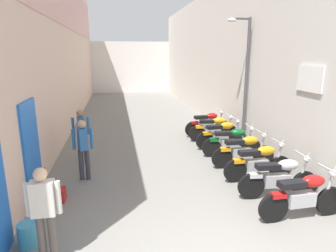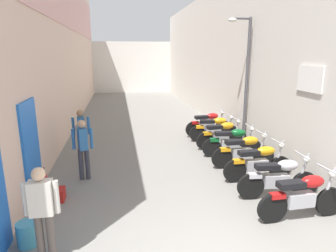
{
  "view_description": "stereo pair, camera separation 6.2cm",
  "coord_description": "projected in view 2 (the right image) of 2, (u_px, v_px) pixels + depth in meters",
  "views": [
    {
      "loc": [
        -1.27,
        -3.09,
        3.16
      ],
      "look_at": [
        0.17,
        5.01,
        1.12
      ],
      "focal_mm": 31.16,
      "sensor_mm": 36.0,
      "label": 1
    },
    {
      "loc": [
        -1.2,
        -3.1,
        3.16
      ],
      "look_at": [
        0.17,
        5.01,
        1.12
      ],
      "focal_mm": 31.16,
      "sensor_mm": 36.0,
      "label": 2
    }
  ],
  "objects": [
    {
      "name": "pedestrian_further_down",
      "position": [
        81.0,
        131.0,
        8.65
      ],
      "size": [
        0.52,
        0.37,
        1.57
      ],
      "color": "#8C7251",
      "rests_on": "ground"
    },
    {
      "name": "building_right",
      "position": [
        213.0,
        57.0,
        14.04
      ],
      "size": [
        0.45,
        21.53,
        6.01
      ],
      "color": "beige",
      "rests_on": "ground"
    },
    {
      "name": "street_lamp",
      "position": [
        244.0,
        73.0,
        9.62
      ],
      "size": [
        0.79,
        0.18,
        4.29
      ],
      "color": "#47474C",
      "rests_on": "ground"
    },
    {
      "name": "motorcycle_sixth",
      "position": [
        222.0,
        134.0,
        9.94
      ],
      "size": [
        1.85,
        0.58,
        1.04
      ],
      "color": "black",
      "rests_on": "ground"
    },
    {
      "name": "ground_plane",
      "position": [
        149.0,
        131.0,
        12.31
      ],
      "size": [
        37.53,
        37.53,
        0.0
      ],
      "primitive_type": "plane",
      "color": "slate"
    },
    {
      "name": "pedestrian_by_doorway",
      "position": [
        42.0,
        209.0,
        4.35
      ],
      "size": [
        0.52,
        0.2,
        1.57
      ],
      "color": "#564C47",
      "rests_on": "ground"
    },
    {
      "name": "plastic_crate",
      "position": [
        54.0,
        195.0,
        6.41
      ],
      "size": [
        0.44,
        0.32,
        0.28
      ],
      "primitive_type": "cube",
      "color": "red",
      "rests_on": "ground"
    },
    {
      "name": "water_jug_near_door",
      "position": [
        27.0,
        234.0,
        4.91
      ],
      "size": [
        0.34,
        0.34,
        0.42
      ],
      "primitive_type": "cylinder",
      "color": "#4299B7",
      "rests_on": "ground"
    },
    {
      "name": "building_far_end",
      "position": [
        132.0,
        67.0,
        24.98
      ],
      "size": [
        9.34,
        2.0,
        4.12
      ],
      "primitive_type": "cube",
      "color": "silver",
      "rests_on": "ground"
    },
    {
      "name": "umbrella_leaning",
      "position": [
        45.0,
        179.0,
        5.96
      ],
      "size": [
        0.2,
        0.35,
        0.97
      ],
      "color": "#4C4C4C",
      "rests_on": "ground"
    },
    {
      "name": "building_left",
      "position": [
        66.0,
        39.0,
        12.72
      ],
      "size": [
        0.45,
        21.53,
        7.52
      ],
      "color": "beige",
      "rests_on": "ground"
    },
    {
      "name": "motorcycle_third",
      "position": [
        259.0,
        162.0,
        7.37
      ],
      "size": [
        1.85,
        0.58,
        1.04
      ],
      "color": "black",
      "rests_on": "ground"
    },
    {
      "name": "motorcycle_fourth",
      "position": [
        244.0,
        150.0,
        8.25
      ],
      "size": [
        1.85,
        0.58,
        1.04
      ],
      "color": "black",
      "rests_on": "ground"
    },
    {
      "name": "motorcycle_fifth",
      "position": [
        232.0,
        141.0,
        9.08
      ],
      "size": [
        1.84,
        0.58,
        1.04
      ],
      "color": "black",
      "rests_on": "ground"
    },
    {
      "name": "motorcycle_seventh",
      "position": [
        215.0,
        128.0,
        10.69
      ],
      "size": [
        1.84,
        0.58,
        1.04
      ],
      "color": "black",
      "rests_on": "ground"
    },
    {
      "name": "pedestrian_mid_alley",
      "position": [
        83.0,
        145.0,
        7.35
      ],
      "size": [
        0.52,
        0.38,
        1.57
      ],
      "color": "#383842",
      "rests_on": "ground"
    },
    {
      "name": "motorcycle_nearest",
      "position": [
        303.0,
        196.0,
        5.62
      ],
      "size": [
        1.85,
        0.58,
        1.04
      ],
      "color": "black",
      "rests_on": "ground"
    },
    {
      "name": "motorcycle_eighth",
      "position": [
        208.0,
        123.0,
        11.46
      ],
      "size": [
        1.85,
        0.58,
        1.04
      ],
      "color": "black",
      "rests_on": "ground"
    },
    {
      "name": "motorcycle_second",
      "position": [
        279.0,
        177.0,
        6.46
      ],
      "size": [
        1.85,
        0.58,
        1.04
      ],
      "color": "black",
      "rests_on": "ground"
    }
  ]
}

